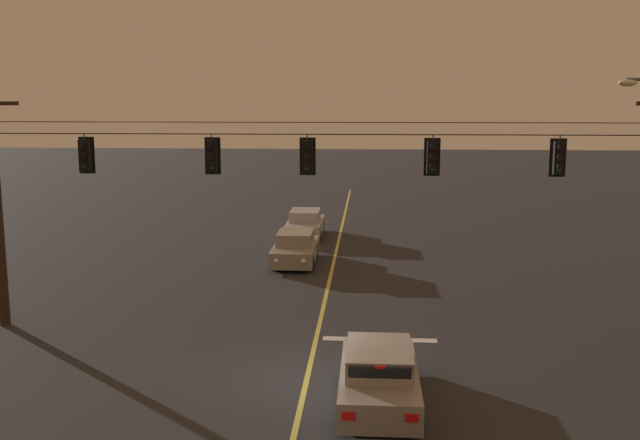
{
  "coord_description": "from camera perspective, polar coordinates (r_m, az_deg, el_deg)",
  "views": [
    {
      "loc": [
        1.54,
        -17.24,
        7.0
      ],
      "look_at": [
        0.0,
        4.8,
        3.33
      ],
      "focal_mm": 40.01,
      "sensor_mm": 36.0,
      "label": 1
    }
  ],
  "objects": [
    {
      "name": "traffic_light_left_inner",
      "position": [
        21.6,
        -8.67,
        5.08
      ],
      "size": [
        0.48,
        0.41,
        1.22
      ],
      "color": "black"
    },
    {
      "name": "car_oncoming_trailing",
      "position": [
        37.44,
        -1.2,
        -0.34
      ],
      "size": [
        1.8,
        4.42,
        1.39
      ],
      "color": "#A5A5AD",
      "rests_on": "ground"
    },
    {
      "name": "traffic_light_leftmost",
      "position": [
        22.77,
        -18.29,
        4.93
      ],
      "size": [
        0.48,
        0.41,
        1.22
      ],
      "color": "black"
    },
    {
      "name": "car_waiting_near_lane",
      "position": [
        17.16,
        4.73,
        -12.33
      ],
      "size": [
        1.8,
        4.33,
        1.39
      ],
      "color": "gray",
      "rests_on": "ground"
    },
    {
      "name": "traffic_light_rightmost",
      "position": [
        21.78,
        18.58,
        4.73
      ],
      "size": [
        0.48,
        0.41,
        1.22
      ],
      "color": "black"
    },
    {
      "name": "car_oncoming_lead",
      "position": [
        31.32,
        -1.99,
        -2.28
      ],
      "size": [
        1.8,
        4.42,
        1.39
      ],
      "color": "gray",
      "rests_on": "ground"
    },
    {
      "name": "traffic_light_right_inner",
      "position": [
        21.16,
        8.99,
        4.98
      ],
      "size": [
        0.48,
        0.41,
        1.22
      ],
      "color": "black"
    },
    {
      "name": "stop_bar_paint",
      "position": [
        21.61,
        4.8,
        -9.5
      ],
      "size": [
        3.4,
        0.36,
        0.01
      ],
      "primitive_type": "cube",
      "color": "silver",
      "rests_on": "ground"
    },
    {
      "name": "signal_span_assembly",
      "position": [
        21.32,
        -0.19,
        1.03
      ],
      "size": [
        21.72,
        0.32,
        7.46
      ],
      "color": "#2D2116",
      "rests_on": "ground"
    },
    {
      "name": "traffic_light_centre",
      "position": [
        21.16,
        -1.03,
        5.09
      ],
      "size": [
        0.48,
        0.41,
        1.22
      ],
      "color": "black"
    },
    {
      "name": "lane_centre_stripe",
      "position": [
        27.97,
        0.72,
        -5.06
      ],
      "size": [
        0.14,
        60.0,
        0.01
      ],
      "primitive_type": "cube",
      "color": "#D1C64C",
      "rests_on": "ground"
    },
    {
      "name": "ground_plane",
      "position": [
        18.67,
        -1.05,
        -12.59
      ],
      "size": [
        180.0,
        180.0,
        0.0
      ],
      "primitive_type": "plane",
      "color": "#28282B"
    }
  ]
}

